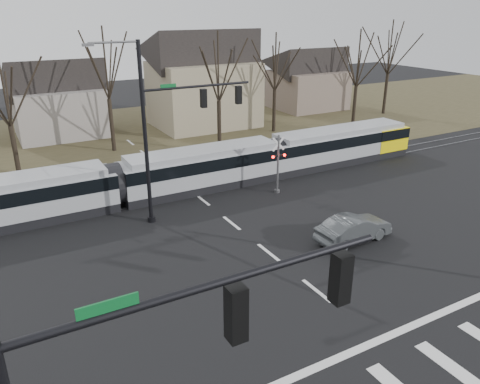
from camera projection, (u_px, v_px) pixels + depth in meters
ground at (347, 315)px, 19.11m from camera, size 140.00×140.00×0.00m
grass_verge at (124, 138)px, 45.11m from camera, size 140.00×28.00×0.01m
crosswalk at (426, 378)px, 15.86m from camera, size 27.00×2.60×0.01m
stop_line at (379, 340)px, 17.65m from camera, size 28.00×0.35×0.01m
lane_dashes at (191, 190)px, 32.11m from camera, size 0.18×30.00×0.01m
rail_pair at (192, 191)px, 31.94m from camera, size 90.00×1.52×0.06m
tram at (202, 167)px, 31.95m from camera, size 37.03×2.75×2.81m
sedan at (354, 229)px, 24.93m from camera, size 1.94×4.52×1.44m
signal_pole_far at (172, 123)px, 26.08m from camera, size 9.28×0.44×10.20m
rail_crossing_signal at (278, 166)px, 31.07m from camera, size 1.08×0.36×4.00m
tree_row at (163, 93)px, 39.30m from camera, size 59.20×7.20×10.00m
house_b at (57, 94)px, 44.64m from camera, size 8.64×7.56×7.65m
house_c at (203, 75)px, 48.07m from camera, size 10.80×8.64×10.10m
house_d at (308, 76)px, 56.94m from camera, size 8.64×7.56×7.65m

